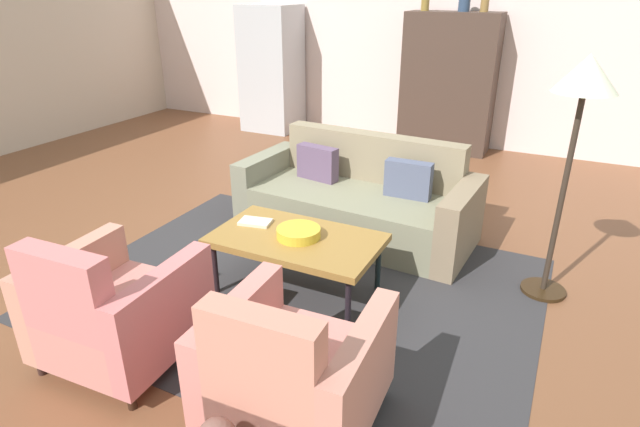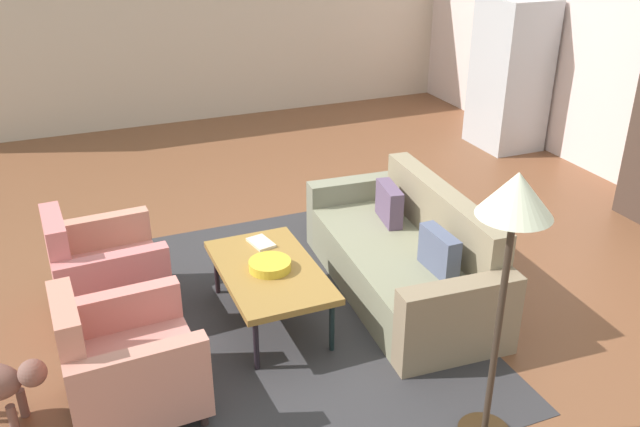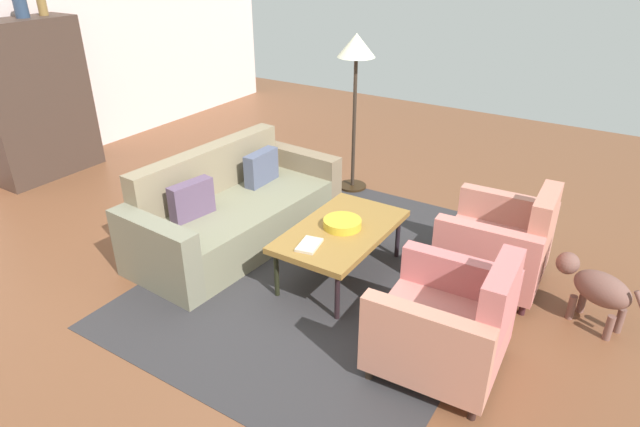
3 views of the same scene
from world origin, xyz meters
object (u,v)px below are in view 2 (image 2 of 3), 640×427
at_px(fruit_bowl, 270,265).
at_px(couch, 409,258).
at_px(armchair_right, 121,366).
at_px(book_stack, 261,243).
at_px(refrigerator, 510,74).
at_px(coffee_table, 269,273).
at_px(floor_lamp, 513,221).
at_px(armchair_left, 100,274).

bearing_deg(fruit_bowl, couch, 90.61).
xyz_separation_m(armchair_right, book_stack, (-0.99, 1.23, 0.12)).
distance_m(book_stack, refrigerator, 4.61).
xyz_separation_m(coffee_table, refrigerator, (-2.64, 4.05, 0.51)).
bearing_deg(floor_lamp, armchair_right, -118.07).
bearing_deg(book_stack, armchair_left, -99.81).
height_order(fruit_bowl, refrigerator, refrigerator).
relative_size(couch, book_stack, 8.28).
height_order(couch, coffee_table, couch).
relative_size(fruit_bowl, book_stack, 1.21).
xyz_separation_m(couch, book_stack, (-0.39, -1.13, 0.18)).
distance_m(armchair_left, refrigerator, 5.63).
relative_size(armchair_right, refrigerator, 0.48).
bearing_deg(armchair_right, floor_lamp, 59.52).
bearing_deg(couch, floor_lamp, 170.60).
relative_size(coffee_table, floor_lamp, 0.70).
relative_size(armchair_left, book_stack, 3.39).
relative_size(armchair_right, book_stack, 3.39).
distance_m(refrigerator, floor_lamp, 5.40).
relative_size(fruit_bowl, floor_lamp, 0.18).
bearing_deg(armchair_right, refrigerator, 119.40).
relative_size(couch, refrigerator, 1.16).
height_order(book_stack, floor_lamp, floor_lamp).
bearing_deg(book_stack, floor_lamp, 20.06).
height_order(couch, refrigerator, refrigerator).
distance_m(armchair_left, floor_lamp, 3.19).
bearing_deg(fruit_bowl, coffee_table, 180.00).
height_order(couch, book_stack, couch).
relative_size(coffee_table, book_stack, 4.62).
bearing_deg(refrigerator, book_stack, -60.59).
bearing_deg(coffee_table, floor_lamp, 25.96).
xyz_separation_m(armchair_left, armchair_right, (1.20, -0.00, 0.00)).
bearing_deg(fruit_bowl, floor_lamp, 26.21).
relative_size(armchair_right, floor_lamp, 0.51).
bearing_deg(armchair_left, floor_lamp, 38.48).
bearing_deg(fruit_bowl, armchair_left, -117.80).
relative_size(coffee_table, refrigerator, 0.65).
relative_size(couch, armchair_right, 2.45).
bearing_deg(armchair_right, armchair_left, 177.59).
relative_size(armchair_left, refrigerator, 0.48).
bearing_deg(floor_lamp, fruit_bowl, -153.79).
distance_m(coffee_table, floor_lamp, 2.11).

